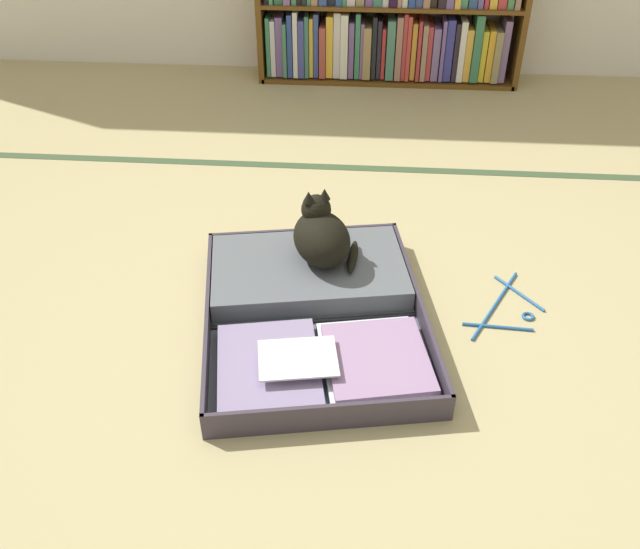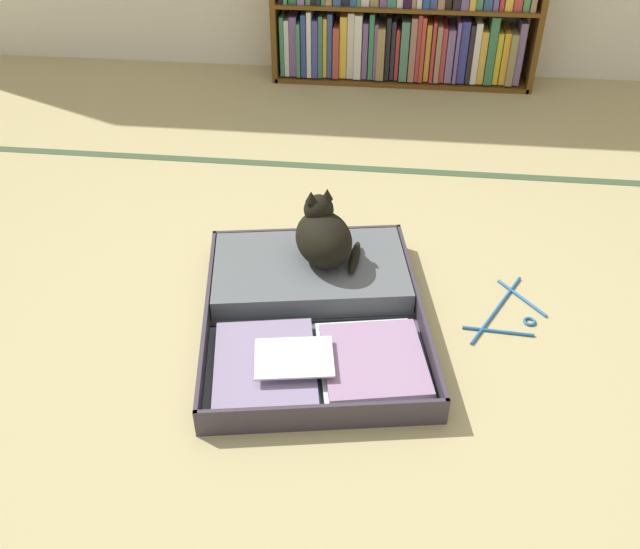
% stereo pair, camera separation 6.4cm
% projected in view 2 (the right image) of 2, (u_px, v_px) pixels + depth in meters
% --- Properties ---
extents(ground_plane, '(10.00, 10.00, 0.00)m').
position_uv_depth(ground_plane, '(347.00, 357.00, 2.08)').
color(ground_plane, tan).
extents(tatami_border, '(4.80, 0.05, 0.00)m').
position_uv_depth(tatami_border, '(369.00, 169.00, 3.03)').
color(tatami_border, '#3C5133').
rests_on(tatami_border, ground_plane).
extents(bookshelf, '(1.41, 0.25, 0.82)m').
position_uv_depth(bookshelf, '(403.00, 8.00, 3.62)').
color(bookshelf, brown).
rests_on(bookshelf, ground_plane).
extents(open_suitcase, '(0.82, 0.97, 0.09)m').
position_uv_depth(open_suitcase, '(313.00, 304.00, 2.22)').
color(open_suitcase, '#3C3340').
rests_on(open_suitcase, ground_plane).
extents(black_cat, '(0.27, 0.30, 0.24)m').
position_uv_depth(black_cat, '(323.00, 236.00, 2.28)').
color(black_cat, black).
rests_on(black_cat, open_suitcase).
extents(clothes_hanger, '(0.28, 0.36, 0.01)m').
position_uv_depth(clothes_hanger, '(508.00, 313.00, 2.24)').
color(clothes_hanger, '#265F9F').
rests_on(clothes_hanger, ground_plane).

